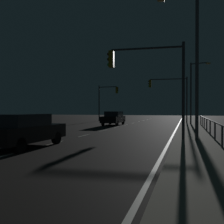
{
  "coord_description": "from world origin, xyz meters",
  "views": [
    {
      "loc": [
        6.66,
        -2.24,
        1.77
      ],
      "look_at": [
        -0.37,
        20.64,
        1.54
      ],
      "focal_mm": 38.93,
      "sensor_mm": 36.0,
      "label": 1
    }
  ],
  "objects_px": {
    "traffic_light_near_right": "(149,71)",
    "street_lamp_across_street": "(194,87)",
    "car_oncoming": "(114,118)",
    "traffic_light_mid_left": "(107,96)",
    "car": "(25,130)",
    "street_lamp_median": "(190,49)",
    "traffic_light_far_center": "(170,90)"
  },
  "relations": [
    {
      "from": "traffic_light_near_right",
      "to": "street_lamp_across_street",
      "type": "height_order",
      "value": "street_lamp_across_street"
    },
    {
      "from": "car_oncoming",
      "to": "traffic_light_mid_left",
      "type": "xyz_separation_m",
      "value": [
        -3.56,
        8.46,
        2.99
      ]
    },
    {
      "from": "car_oncoming",
      "to": "traffic_light_near_right",
      "type": "distance_m",
      "value": 14.72
    },
    {
      "from": "car",
      "to": "car_oncoming",
      "type": "height_order",
      "value": "same"
    },
    {
      "from": "car",
      "to": "car_oncoming",
      "type": "distance_m",
      "value": 17.01
    },
    {
      "from": "car_oncoming",
      "to": "street_lamp_across_street",
      "type": "bearing_deg",
      "value": 16.95
    },
    {
      "from": "car",
      "to": "street_lamp_median",
      "type": "xyz_separation_m",
      "value": [
        7.46,
        4.18,
        4.25
      ]
    },
    {
      "from": "car",
      "to": "traffic_light_near_right",
      "type": "relative_size",
      "value": 0.84
    },
    {
      "from": "traffic_light_far_center",
      "to": "street_lamp_across_street",
      "type": "xyz_separation_m",
      "value": [
        2.8,
        -1.78,
        0.22
      ]
    },
    {
      "from": "street_lamp_across_street",
      "to": "street_lamp_median",
      "type": "distance_m",
      "value": 15.54
    },
    {
      "from": "traffic_light_mid_left",
      "to": "street_lamp_across_street",
      "type": "bearing_deg",
      "value": -24.91
    },
    {
      "from": "traffic_light_near_right",
      "to": "traffic_light_far_center",
      "type": "xyz_separation_m",
      "value": [
        0.05,
        17.57,
        0.29
      ]
    },
    {
      "from": "traffic_light_far_center",
      "to": "street_lamp_across_street",
      "type": "bearing_deg",
      "value": -32.35
    },
    {
      "from": "traffic_light_near_right",
      "to": "car",
      "type": "bearing_deg",
      "value": -143.31
    },
    {
      "from": "traffic_light_far_center",
      "to": "traffic_light_mid_left",
      "type": "bearing_deg",
      "value": 157.45
    },
    {
      "from": "traffic_light_mid_left",
      "to": "street_lamp_across_street",
      "type": "distance_m",
      "value": 13.69
    },
    {
      "from": "street_lamp_across_street",
      "to": "car",
      "type": "bearing_deg",
      "value": -112.35
    },
    {
      "from": "traffic_light_near_right",
      "to": "street_lamp_across_street",
      "type": "distance_m",
      "value": 16.05
    },
    {
      "from": "car_oncoming",
      "to": "street_lamp_median",
      "type": "distance_m",
      "value": 15.8
    },
    {
      "from": "car",
      "to": "car_oncoming",
      "type": "xyz_separation_m",
      "value": [
        -0.74,
        17.0,
        0.0
      ]
    },
    {
      "from": "car",
      "to": "traffic_light_far_center",
      "type": "distance_m",
      "value": 22.37
    },
    {
      "from": "traffic_light_far_center",
      "to": "street_lamp_median",
      "type": "distance_m",
      "value": 17.45
    },
    {
      "from": "car_oncoming",
      "to": "street_lamp_median",
      "type": "xyz_separation_m",
      "value": [
        8.2,
        -12.82,
        4.25
      ]
    },
    {
      "from": "street_lamp_across_street",
      "to": "street_lamp_median",
      "type": "relative_size",
      "value": 0.85
    },
    {
      "from": "car_oncoming",
      "to": "traffic_light_far_center",
      "type": "relative_size",
      "value": 0.78
    },
    {
      "from": "traffic_light_mid_left",
      "to": "street_lamp_across_street",
      "type": "xyz_separation_m",
      "value": [
        12.4,
        -5.76,
        0.6
      ]
    },
    {
      "from": "traffic_light_mid_left",
      "to": "traffic_light_far_center",
      "type": "height_order",
      "value": "traffic_light_far_center"
    },
    {
      "from": "car",
      "to": "car_oncoming",
      "type": "bearing_deg",
      "value": 92.5
    },
    {
      "from": "traffic_light_far_center",
      "to": "street_lamp_median",
      "type": "height_order",
      "value": "street_lamp_median"
    },
    {
      "from": "traffic_light_far_center",
      "to": "street_lamp_median",
      "type": "bearing_deg",
      "value": -82.86
    },
    {
      "from": "street_lamp_median",
      "to": "car_oncoming",
      "type": "bearing_deg",
      "value": 122.61
    },
    {
      "from": "car_oncoming",
      "to": "street_lamp_across_street",
      "type": "distance_m",
      "value": 9.92
    }
  ]
}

